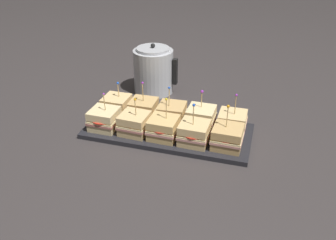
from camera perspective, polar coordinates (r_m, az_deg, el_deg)
The scene contains 13 objects.
ground_plane at distance 1.35m, azimuth 0.00°, elevation -2.13°, with size 6.00×6.00×0.00m, color #383333.
serving_platter at distance 1.35m, azimuth 0.00°, elevation -1.81°, with size 0.62×0.27×0.02m.
sandwich_front_far_left at distance 1.35m, azimuth -10.18°, elevation 0.16°, with size 0.11×0.11×0.15m.
sandwich_front_left at distance 1.31m, azimuth -5.39°, elevation -0.57°, with size 0.11×0.11×0.14m.
sandwich_front_center at distance 1.27m, azimuth -0.69°, elevation -1.30°, with size 0.11×0.11×0.16m.
sandwich_front_right at distance 1.25m, azimuth 4.23°, elevation -2.10°, with size 0.11×0.11×0.16m.
sandwich_front_far_right at distance 1.24m, azimuth 9.51°, elevation -2.72°, with size 0.11×0.11×0.16m.
sandwich_back_far_left at distance 1.44m, azimuth -8.24°, elevation 2.28°, with size 0.11×0.11×0.14m.
sandwich_back_left at distance 1.40m, azimuth -3.96°, elevation 1.72°, with size 0.11×0.11×0.16m.
sandwich_back_center at distance 1.37m, azimuth 0.63°, elevation 1.00°, with size 0.11×0.11×0.15m.
sandwich_back_right at distance 1.35m, azimuth 5.32°, elevation 0.42°, with size 0.11×0.11×0.15m.
sandwich_back_far_right at distance 1.34m, azimuth 10.26°, elevation -0.28°, with size 0.10×0.10×0.15m.
kettle_steel at distance 1.65m, azimuth -2.33°, elevation 7.95°, with size 0.20×0.18×0.23m.
Camera 1 is at (0.33, -1.11, 0.71)m, focal length 38.00 mm.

